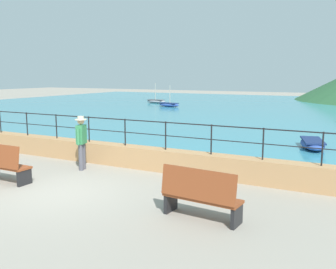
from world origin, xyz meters
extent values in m
plane|color=gray|center=(0.00, 0.00, 0.00)|extent=(120.00, 120.00, 0.00)
cube|color=tan|center=(0.00, 3.20, 0.35)|extent=(20.00, 0.56, 0.70)
cylinder|color=black|center=(-6.13, 3.20, 1.15)|extent=(0.04, 0.04, 0.90)
cylinder|color=black|center=(-4.60, 3.20, 1.15)|extent=(0.04, 0.04, 0.90)
cylinder|color=black|center=(-3.07, 3.20, 1.15)|extent=(0.04, 0.04, 0.90)
cylinder|color=black|center=(-1.53, 3.20, 1.15)|extent=(0.04, 0.04, 0.90)
cylinder|color=black|center=(0.00, 3.20, 1.15)|extent=(0.04, 0.04, 0.90)
cylinder|color=black|center=(1.53, 3.20, 1.15)|extent=(0.04, 0.04, 0.90)
cylinder|color=black|center=(3.07, 3.20, 1.15)|extent=(0.04, 0.04, 0.90)
cylinder|color=black|center=(4.60, 3.20, 1.15)|extent=(0.04, 0.04, 0.90)
cylinder|color=black|center=(6.13, 3.20, 1.15)|extent=(0.04, 0.04, 0.90)
cylinder|color=black|center=(0.00, 3.20, 1.57)|extent=(18.40, 0.04, 0.04)
cylinder|color=black|center=(0.00, 3.20, 1.15)|extent=(18.40, 0.03, 0.03)
cube|color=teal|center=(0.00, 25.84, 0.03)|extent=(64.00, 44.32, 0.06)
cube|color=brown|center=(-2.04, 0.03, 0.46)|extent=(1.70, 0.52, 0.06)
cube|color=black|center=(-1.25, 0.03, 0.22)|extent=(0.08, 0.47, 0.43)
cube|color=brown|center=(4.08, 0.05, 0.46)|extent=(1.74, 0.67, 0.06)
cube|color=brown|center=(4.06, -0.17, 0.81)|extent=(1.71, 0.29, 0.64)
cube|color=black|center=(3.29, 0.12, 0.22)|extent=(0.12, 0.47, 0.43)
cube|color=black|center=(4.86, -0.02, 0.22)|extent=(0.12, 0.47, 0.43)
cylinder|color=#4C4C56|center=(-0.97, 2.20, 0.43)|extent=(0.15, 0.15, 0.86)
cylinder|color=#4C4C56|center=(-0.92, 2.02, 0.43)|extent=(0.15, 0.15, 0.86)
cube|color=#337F4C|center=(-0.95, 2.11, 1.16)|extent=(0.31, 0.41, 0.60)
cylinder|color=#337F4C|center=(-1.01, 2.34, 1.12)|extent=(0.09, 0.09, 0.52)
cylinder|color=#337F4C|center=(-0.88, 1.88, 1.12)|extent=(0.09, 0.09, 0.52)
sphere|color=tan|center=(-0.95, 2.11, 1.59)|extent=(0.22, 0.22, 0.22)
cylinder|color=beige|center=(-0.95, 2.11, 1.64)|extent=(0.38, 0.38, 0.02)
cylinder|color=beige|center=(-0.95, 2.11, 1.70)|extent=(0.20, 0.20, 0.10)
ellipsoid|color=#2D4C9E|center=(5.28, 9.01, 0.24)|extent=(1.46, 2.45, 0.36)
cube|color=navy|center=(5.28, 9.01, 0.39)|extent=(1.21, 1.97, 0.06)
ellipsoid|color=#2D4C9E|center=(-9.18, 24.18, 0.24)|extent=(2.44, 1.38, 0.36)
cube|color=navy|center=(-9.18, 24.18, 0.39)|extent=(1.96, 1.15, 0.06)
cylinder|color=#B2A899|center=(-9.08, 24.16, 1.25)|extent=(0.06, 0.06, 1.66)
ellipsoid|color=gray|center=(-12.48, 27.57, 0.24)|extent=(2.39, 1.15, 0.36)
cube|color=#4D4D51|center=(-12.48, 27.57, 0.39)|extent=(1.91, 0.96, 0.06)
cylinder|color=#B2A899|center=(-12.58, 27.58, 1.29)|extent=(0.06, 0.06, 1.74)
camera|label=1|loc=(6.93, -7.02, 3.05)|focal=39.75mm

